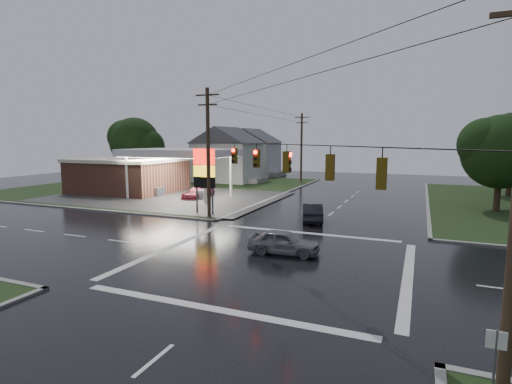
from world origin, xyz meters
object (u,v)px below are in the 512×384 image
at_px(utility_pole_n, 301,147).
at_px(gas_station, 135,173).
at_px(pylon_sign, 204,170).
at_px(tree_ne_near, 503,152).
at_px(tree_nw_behind, 136,142).
at_px(utility_pole_nw, 208,151).
at_px(car_crossing, 284,242).
at_px(car_north, 312,212).
at_px(house_far, 252,151).
at_px(house_near, 227,154).
at_px(car_pump, 198,192).

bearing_deg(utility_pole_n, gas_station, -131.47).
relative_size(pylon_sign, tree_ne_near, 0.67).
distance_m(pylon_sign, tree_nw_behind, 30.49).
distance_m(utility_pole_nw, car_crossing, 13.47).
xyz_separation_m(gas_station, utility_pole_nw, (16.18, -10.20, 3.17)).
xyz_separation_m(utility_pole_nw, car_crossing, (9.54, -8.08, -5.00)).
xyz_separation_m(pylon_sign, utility_pole_n, (1.00, 27.50, 1.46)).
relative_size(pylon_sign, car_north, 1.31).
xyz_separation_m(pylon_sign, utility_pole_nw, (1.00, -1.00, 1.71)).
bearing_deg(house_far, utility_pole_n, -38.77).
relative_size(house_near, car_crossing, 2.61).
xyz_separation_m(pylon_sign, tree_nw_behind, (-23.34, 19.49, 2.17)).
height_order(utility_pole_n, tree_nw_behind, utility_pole_n).
bearing_deg(gas_station, tree_nw_behind, 128.42).
xyz_separation_m(tree_nw_behind, car_pump, (17.91, -11.48, -5.48)).
bearing_deg(pylon_sign, car_crossing, -40.73).
relative_size(pylon_sign, utility_pole_nw, 0.55).
height_order(car_crossing, car_pump, car_crossing).
bearing_deg(house_far, pylon_sign, -73.02).
bearing_deg(house_far, car_pump, -78.47).
bearing_deg(tree_nw_behind, car_north, -29.46).
bearing_deg(house_near, gas_station, -106.17).
bearing_deg(pylon_sign, utility_pole_n, 87.92).
height_order(utility_pole_n, car_north, utility_pole_n).
xyz_separation_m(utility_pole_n, car_pump, (-6.43, -19.49, -4.77)).
bearing_deg(car_north, utility_pole_n, -88.23).
relative_size(gas_station, car_crossing, 6.18).
bearing_deg(car_north, car_crossing, 78.58).
height_order(car_north, car_pump, car_north).
xyz_separation_m(gas_station, car_pump, (9.74, -1.19, -1.85)).
relative_size(utility_pole_n, car_crossing, 2.48).
bearing_deg(car_pump, tree_ne_near, 10.98).
relative_size(tree_ne_near, car_pump, 1.87).
bearing_deg(tree_nw_behind, house_far, 56.56).
bearing_deg(house_far, tree_nw_behind, -123.44).
xyz_separation_m(utility_pole_nw, tree_nw_behind, (-24.34, 20.49, 0.46)).
distance_m(house_near, car_pump, 18.57).
height_order(pylon_sign, car_pump, pylon_sign).
distance_m(utility_pole_nw, tree_nw_behind, 31.82).
relative_size(gas_station, pylon_sign, 4.37).
bearing_deg(tree_ne_near, car_pump, -173.40).
bearing_deg(house_near, utility_pole_nw, -66.63).
height_order(pylon_sign, utility_pole_n, utility_pole_n).
bearing_deg(house_near, pylon_sign, -67.72).
bearing_deg(utility_pole_n, house_near, -170.09).
bearing_deg(tree_nw_behind, car_pump, -32.67).
xyz_separation_m(house_near, tree_nw_behind, (-12.89, -6.01, 1.77)).
height_order(pylon_sign, car_north, pylon_sign).
bearing_deg(car_north, pylon_sign, -11.41).
height_order(gas_station, car_pump, gas_station).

